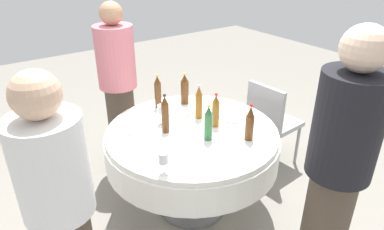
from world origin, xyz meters
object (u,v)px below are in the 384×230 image
object	(u,v)px
bottle_amber_near	(216,111)
person_east	(336,173)
plate_inner	(136,129)
bottle_brown_south	(185,90)
bottle_amber_mid	(199,103)
wine_glass_near	(161,110)
wine_glass_far	(163,159)
person_north	(118,87)
plate_rear	(233,116)
plate_left	(155,145)
person_south	(61,212)
chair_outer	(270,119)
bottle_green_north	(208,124)
bottle_brown_east	(165,115)
dining_table	(192,147)
bottle_brown_outer	(250,123)
bottle_brown_far	(157,92)

from	to	relation	value
bottle_amber_near	person_east	world-z (taller)	person_east
plate_inner	person_east	distance (m)	1.43
bottle_brown_south	bottle_amber_mid	bearing A→B (deg)	-102.53
wine_glass_near	plate_inner	world-z (taller)	wine_glass_near
wine_glass_far	person_north	size ratio (longest dim) A/B	0.09
plate_inner	person_east	xyz separation A→B (m)	(0.54, -1.31, 0.15)
plate_rear	plate_left	world-z (taller)	same
plate_rear	person_south	distance (m)	1.53
wine_glass_far	chair_outer	world-z (taller)	wine_glass_far
wine_glass_near	bottle_amber_mid	bearing A→B (deg)	-16.76
bottle_amber_near	wine_glass_far	bearing A→B (deg)	-155.45
wine_glass_far	chair_outer	xyz separation A→B (m)	(1.41, 0.41, -0.33)
bottle_green_north	plate_inner	size ratio (longest dim) A/B	1.35
bottle_brown_south	wine_glass_near	xyz separation A→B (m)	(-0.36, -0.20, -0.02)
bottle_brown_east	plate_left	size ratio (longest dim) A/B	1.18
dining_table	plate_inner	bearing A→B (deg)	144.52
bottle_brown_south	person_north	bearing A→B (deg)	128.49
bottle_green_north	bottle_brown_east	world-z (taller)	bottle_brown_east
bottle_brown_outer	plate_inner	world-z (taller)	bottle_brown_outer
bottle_amber_near	bottle_brown_far	world-z (taller)	bottle_brown_far
dining_table	plate_rear	xyz separation A→B (m)	(0.39, -0.02, 0.16)
wine_glass_far	plate_left	world-z (taller)	wine_glass_far
bottle_brown_south	plate_inner	xyz separation A→B (m)	(-0.57, -0.18, -0.12)
dining_table	plate_left	size ratio (longest dim) A/B	5.18
bottle_amber_mid	plate_rear	world-z (taller)	bottle_amber_mid
bottle_brown_far	bottle_brown_outer	size ratio (longest dim) A/B	1.06
bottle_brown_south	bottle_brown_east	world-z (taller)	bottle_brown_east
dining_table	wine_glass_near	xyz separation A→B (m)	(-0.13, 0.22, 0.26)
bottle_brown_outer	person_south	xyz separation A→B (m)	(-1.34, -0.07, -0.05)
wine_glass_far	bottle_brown_outer	bearing A→B (deg)	-0.17
bottle_amber_near	plate_rear	distance (m)	0.24
bottle_green_north	bottle_brown_outer	xyz separation A→B (m)	(0.24, -0.17, -0.00)
bottle_brown_east	bottle_brown_far	world-z (taller)	bottle_brown_east
wine_glass_far	person_south	xyz separation A→B (m)	(-0.63, -0.07, -0.03)
bottle_amber_near	person_south	bearing A→B (deg)	-164.12
bottle_brown_east	bottle_brown_far	distance (m)	0.44
bottle_amber_mid	wine_glass_far	size ratio (longest dim) A/B	1.90
bottle_brown_outer	chair_outer	xyz separation A→B (m)	(0.70, 0.41, -0.35)
bottle_amber_near	bottle_amber_mid	world-z (taller)	bottle_amber_mid
bottle_brown_east	plate_rear	distance (m)	0.59
bottle_brown_far	wine_glass_far	distance (m)	0.96
person_south	plate_left	bearing A→B (deg)	-84.06
bottle_brown_south	wine_glass_far	world-z (taller)	bottle_brown_south
plate_left	bottle_brown_south	bearing A→B (deg)	39.01
plate_left	chair_outer	size ratio (longest dim) A/B	0.29
bottle_amber_near	bottle_green_north	bearing A→B (deg)	-143.21
bottle_brown_east	person_south	bearing A→B (deg)	-151.10
bottle_brown_outer	bottle_brown_south	bearing A→B (deg)	91.79
chair_outer	bottle_brown_outer	bearing A→B (deg)	-63.41
bottle_brown_east	person_north	distance (m)	0.83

